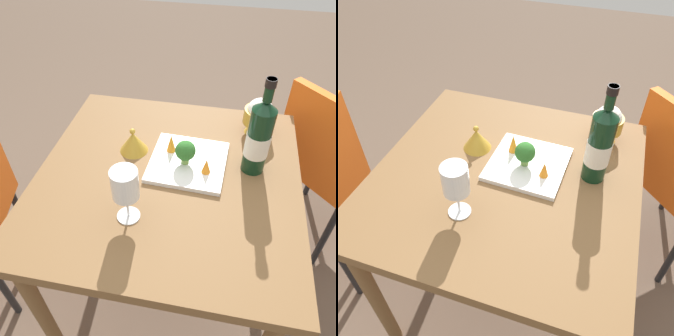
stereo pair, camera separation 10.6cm
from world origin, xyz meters
The scene contains 10 objects.
ground_plane centered at (0.00, 0.00, 0.00)m, with size 8.00×8.00×0.00m, color brown.
dining_table centered at (0.00, 0.00, 0.64)m, with size 0.86×0.86×0.73m.
wine_bottle centered at (0.27, 0.08, 0.87)m, with size 0.08×0.08×0.33m.
wine_glass centered at (-0.08, -0.19, 0.86)m, with size 0.08×0.08×0.18m.
rice_bowl centered at (0.28, 0.29, 0.81)m, with size 0.11×0.11×0.14m.
rice_bowl_lid centered at (-0.14, 0.10, 0.77)m, with size 0.10×0.10×0.09m.
serving_plate centered at (0.06, 0.06, 0.74)m, with size 0.26×0.26×0.02m.
broccoli_floret centered at (0.05, 0.05, 0.80)m, with size 0.07×0.07×0.09m.
carrot_garnish_left centered at (-0.01, 0.10, 0.78)m, with size 0.03×0.03×0.07m.
carrot_garnish_right centered at (0.12, 0.02, 0.78)m, with size 0.03×0.03×0.05m.
Camera 2 is at (0.26, -0.76, 1.52)m, focal length 36.61 mm.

